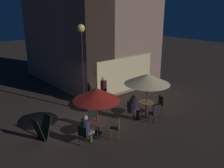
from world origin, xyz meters
TOP-DOWN VIEW (x-y plane):
  - ground_plane at (0.00, 0.00)m, footprint 60.00×60.00m
  - cafe_building at (3.40, 4.23)m, footprint 6.15×8.69m
  - street_lamp_near_corner at (0.96, 0.86)m, footprint 0.39×0.39m
  - menu_sandwich_board at (-1.99, -0.56)m, footprint 0.74×0.63m
  - cafe_table_0 at (-0.16, -1.87)m, footprint 0.80×0.80m
  - cafe_table_1 at (2.88, -1.78)m, footprint 0.74×0.74m
  - patio_umbrella_0 at (-0.16, -1.87)m, footprint 1.91×1.91m
  - patio_umbrella_1 at (2.88, -1.78)m, footprint 2.18×2.18m
  - cafe_chair_0 at (-0.93, -2.07)m, footprint 0.53×0.53m
  - cafe_chair_1 at (0.38, -2.46)m, footprint 0.55×0.55m
  - cafe_chair_2 at (0.16, -1.14)m, footprint 0.56×0.56m
  - cafe_chair_3 at (2.02, -1.61)m, footprint 0.45×0.45m
  - cafe_chair_4 at (2.70, -2.54)m, footprint 0.48×0.48m
  - cafe_chair_5 at (3.64, -1.99)m, footprint 0.49×0.49m
  - patron_seated_0 at (-0.80, -2.04)m, footprint 0.54×0.44m
  - patron_seated_1 at (2.16, -1.64)m, footprint 0.52×0.37m
  - patron_standing_2 at (1.95, 0.41)m, footprint 0.33×0.33m

SIDE VIEW (x-z plane):
  - ground_plane at x=0.00m, z-range 0.00..0.00m
  - menu_sandwich_board at x=-1.99m, z-range 0.02..1.02m
  - cafe_chair_1 at x=0.38m, z-range 0.09..0.97m
  - cafe_chair_0 at x=-0.93m, z-range 0.10..0.97m
  - cafe_chair_4 at x=2.70m, z-range 0.09..1.03m
  - cafe_chair_3 at x=2.02m, z-range 0.08..1.03m
  - cafe_table_0 at x=-0.16m, z-range 0.19..0.93m
  - cafe_chair_5 at x=3.64m, z-range 0.08..1.04m
  - cafe_chair_2 at x=0.16m, z-range 0.08..1.04m
  - cafe_table_1 at x=2.88m, z-range 0.18..0.96m
  - patron_seated_0 at x=-0.80m, z-range 0.08..1.36m
  - patron_seated_1 at x=2.16m, z-range 0.08..1.37m
  - patron_standing_2 at x=1.95m, z-range 0.01..1.75m
  - patio_umbrella_0 at x=-0.16m, z-range 0.83..3.01m
  - patio_umbrella_1 at x=2.88m, z-range 0.85..3.05m
  - street_lamp_near_corner at x=0.96m, z-range 1.12..5.54m
  - cafe_building at x=3.40m, z-range -0.01..9.23m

